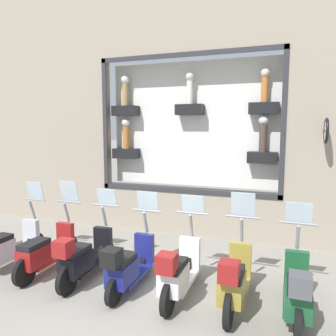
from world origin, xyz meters
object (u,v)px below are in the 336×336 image
at_px(scooter_black_4, 83,257).
at_px(scooter_red_5, 45,252).
at_px(scooter_white_2, 178,272).
at_px(scooter_silver_6, 8,247).
at_px(scooter_olive_1, 234,280).
at_px(scooter_green_0, 297,292).
at_px(scooter_navy_3, 128,266).

bearing_deg(scooter_black_4, scooter_red_5, 86.09).
distance_m(scooter_white_2, scooter_silver_6, 3.67).
height_order(scooter_red_5, scooter_silver_6, scooter_red_5).
xyz_separation_m(scooter_olive_1, scooter_silver_6, (0.05, 4.59, -0.06)).
xyz_separation_m(scooter_green_0, scooter_black_4, (0.00, 3.67, 0.01)).
distance_m(scooter_green_0, scooter_white_2, 1.83).
bearing_deg(scooter_white_2, scooter_navy_3, 90.70).
distance_m(scooter_olive_1, scooter_silver_6, 4.59).
relative_size(scooter_white_2, scooter_navy_3, 1.01).
height_order(scooter_olive_1, scooter_white_2, scooter_olive_1).
bearing_deg(scooter_olive_1, scooter_silver_6, 89.38).
relative_size(scooter_navy_3, scooter_black_4, 0.99).
bearing_deg(scooter_silver_6, scooter_olive_1, -90.62).
bearing_deg(scooter_silver_6, scooter_white_2, -90.88).
bearing_deg(scooter_navy_3, scooter_olive_1, -89.45).
xyz_separation_m(scooter_green_0, scooter_white_2, (0.00, 1.83, 0.01)).
relative_size(scooter_olive_1, scooter_black_4, 1.00).
distance_m(scooter_olive_1, scooter_white_2, 0.92).
bearing_deg(scooter_black_4, scooter_green_0, -90.04).
bearing_deg(scooter_green_0, scooter_red_5, 89.18).
bearing_deg(scooter_silver_6, scooter_black_4, -91.79).
height_order(scooter_olive_1, scooter_black_4, scooter_olive_1).
relative_size(scooter_black_4, scooter_red_5, 1.00).
distance_m(scooter_olive_1, scooter_red_5, 3.67).
height_order(scooter_green_0, scooter_black_4, scooter_green_0).
bearing_deg(scooter_black_4, scooter_white_2, -89.97).
xyz_separation_m(scooter_navy_3, scooter_silver_6, (0.07, 2.75, -0.03)).
xyz_separation_m(scooter_green_0, scooter_red_5, (0.07, 4.59, -0.03)).
bearing_deg(scooter_olive_1, scooter_green_0, -90.63).
bearing_deg(scooter_navy_3, scooter_black_4, 89.37).
xyz_separation_m(scooter_olive_1, scooter_black_4, (-0.01, 2.75, -0.01)).
height_order(scooter_olive_1, scooter_red_5, scooter_olive_1).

